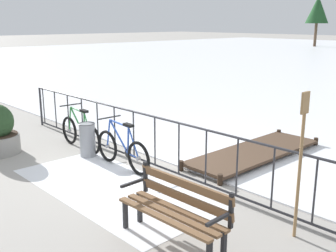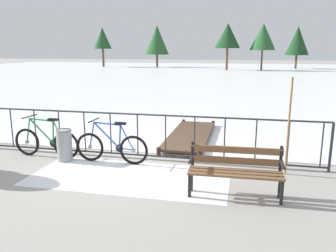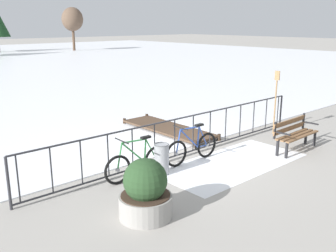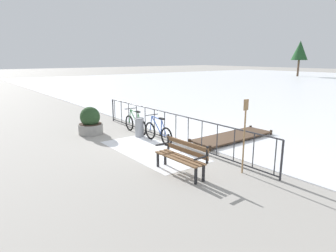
# 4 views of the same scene
# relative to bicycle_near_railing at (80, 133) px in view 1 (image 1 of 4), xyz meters

# --- Properties ---
(ground_plane) EXTENTS (160.00, 160.00, 0.00)m
(ground_plane) POSITION_rel_bicycle_near_railing_xyz_m (1.80, 0.38, -0.37)
(ground_plane) COLOR #9E9991
(snow_patch) EXTENTS (3.97, 1.83, 0.01)m
(snow_patch) POSITION_rel_bicycle_near_railing_xyz_m (2.33, -0.82, -0.36)
(snow_patch) COLOR white
(snow_patch) RESTS_ON ground
(railing_fence) EXTENTS (9.06, 0.06, 1.07)m
(railing_fence) POSITION_rel_bicycle_near_railing_xyz_m (1.80, 0.38, 0.19)
(railing_fence) COLOR #2D2D33
(railing_fence) RESTS_ON ground
(bicycle_near_railing) EXTENTS (1.71, 0.52, 0.97)m
(bicycle_near_railing) POSITION_rel_bicycle_near_railing_xyz_m (0.00, 0.00, 0.00)
(bicycle_near_railing) COLOR black
(bicycle_near_railing) RESTS_ON ground
(bicycle_second) EXTENTS (1.71, 0.52, 0.97)m
(bicycle_second) POSITION_rel_bicycle_near_railing_xyz_m (1.66, -0.06, 0.00)
(bicycle_second) COLOR black
(bicycle_second) RESTS_ON ground
(park_bench) EXTENTS (1.61, 0.52, 0.89)m
(park_bench) POSITION_rel_bicycle_near_railing_xyz_m (4.41, -1.25, 0.14)
(park_bench) COLOR brown
(park_bench) RESTS_ON ground
(trash_bin) EXTENTS (0.35, 0.35, 0.73)m
(trash_bin) POSITION_rel_bicycle_near_railing_xyz_m (0.56, -0.16, 0.00)
(trash_bin) COLOR gray
(trash_bin) RESTS_ON ground
(oar_upright) EXTENTS (0.04, 0.16, 1.98)m
(oar_upright) POSITION_rel_bicycle_near_railing_xyz_m (5.39, 0.04, 0.77)
(oar_upright) COLOR #937047
(oar_upright) RESTS_ON ground
(wooden_dock) EXTENTS (1.10, 3.54, 0.20)m
(wooden_dock) POSITION_rel_bicycle_near_railing_xyz_m (3.05, 2.40, -0.25)
(wooden_dock) COLOR #4C3828
(wooden_dock) RESTS_ON ground
(tree_far_west) EXTENTS (2.55, 2.55, 5.62)m
(tree_far_west) POSITION_rel_bicycle_near_railing_xyz_m (-15.75, 40.38, 3.71)
(tree_far_west) COLOR brown
(tree_far_west) RESTS_ON ground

